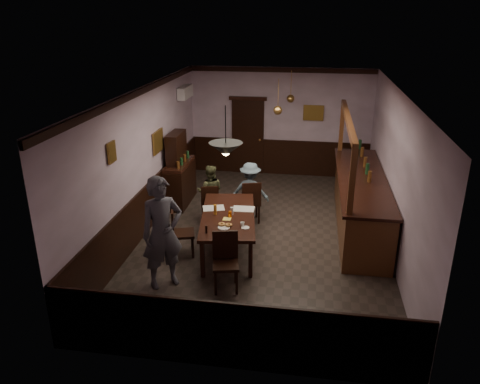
% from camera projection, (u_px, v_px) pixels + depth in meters
% --- Properties ---
extents(room, '(5.01, 8.01, 3.01)m').
position_uv_depth(room, '(265.00, 167.00, 9.30)').
color(room, '#2D2621').
rests_on(room, ground).
extents(dining_table, '(1.32, 2.33, 0.75)m').
position_uv_depth(dining_table, '(228.00, 218.00, 8.98)').
color(dining_table, black).
rests_on(dining_table, ground).
extents(chair_far_left, '(0.47, 0.47, 0.88)m').
position_uv_depth(chair_far_left, '(210.00, 202.00, 10.25)').
color(chair_far_left, black).
rests_on(chair_far_left, ground).
extents(chair_far_right, '(0.52, 0.52, 0.97)m').
position_uv_depth(chair_far_right, '(251.00, 200.00, 10.22)').
color(chair_far_right, black).
rests_on(chair_far_right, ground).
extents(chair_near, '(0.51, 0.51, 0.99)m').
position_uv_depth(chair_near, '(226.00, 258.00, 7.80)').
color(chair_near, black).
rests_on(chair_near, ground).
extents(chair_side, '(0.51, 0.51, 0.95)m').
position_uv_depth(chair_side, '(179.00, 230.00, 8.85)').
color(chair_side, black).
rests_on(chair_side, ground).
extents(person_standing, '(0.85, 0.80, 1.95)m').
position_uv_depth(person_standing, '(162.00, 233.00, 7.72)').
color(person_standing, '#53535F').
rests_on(person_standing, ground).
extents(person_seated_left, '(0.66, 0.54, 1.23)m').
position_uv_depth(person_seated_left, '(210.00, 192.00, 10.45)').
color(person_seated_left, '#4B4F2F').
rests_on(person_seated_left, ground).
extents(person_seated_right, '(0.88, 0.56, 1.29)m').
position_uv_depth(person_seated_right, '(250.00, 191.00, 10.44)').
color(person_seated_right, slate).
rests_on(person_seated_right, ground).
extents(newspaper_left, '(0.49, 0.41, 0.01)m').
position_uv_depth(newspaper_left, '(214.00, 208.00, 9.24)').
color(newspaper_left, silver).
rests_on(newspaper_left, dining_table).
extents(newspaper_right, '(0.43, 0.32, 0.01)m').
position_uv_depth(newspaper_right, '(244.00, 209.00, 9.20)').
color(newspaper_right, silver).
rests_on(newspaper_right, dining_table).
extents(napkin, '(0.17, 0.17, 0.00)m').
position_uv_depth(napkin, '(227.00, 219.00, 8.77)').
color(napkin, '#FEEB5D').
rests_on(napkin, dining_table).
extents(saucer, '(0.15, 0.15, 0.01)m').
position_uv_depth(saucer, '(245.00, 228.00, 8.40)').
color(saucer, white).
rests_on(saucer, dining_table).
extents(coffee_cup, '(0.09, 0.09, 0.07)m').
position_uv_depth(coffee_cup, '(242.00, 224.00, 8.44)').
color(coffee_cup, white).
rests_on(coffee_cup, saucer).
extents(pastry_plate, '(0.22, 0.22, 0.01)m').
position_uv_depth(pastry_plate, '(224.00, 227.00, 8.41)').
color(pastry_plate, white).
rests_on(pastry_plate, dining_table).
extents(pastry_ring_a, '(0.13, 0.13, 0.04)m').
position_uv_depth(pastry_ring_a, '(222.00, 224.00, 8.47)').
color(pastry_ring_a, '#C68C47').
rests_on(pastry_ring_a, pastry_plate).
extents(pastry_ring_b, '(0.13, 0.13, 0.04)m').
position_uv_depth(pastry_ring_b, '(229.00, 225.00, 8.45)').
color(pastry_ring_b, '#C68C47').
rests_on(pastry_ring_b, pastry_plate).
extents(soda_can, '(0.07, 0.07, 0.12)m').
position_uv_depth(soda_can, '(230.00, 214.00, 8.83)').
color(soda_can, orange).
rests_on(soda_can, dining_table).
extents(beer_glass, '(0.06, 0.06, 0.20)m').
position_uv_depth(beer_glass, '(215.00, 210.00, 8.93)').
color(beer_glass, '#BF721E').
rests_on(beer_glass, dining_table).
extents(water_glass, '(0.06, 0.06, 0.15)m').
position_uv_depth(water_glass, '(232.00, 211.00, 8.93)').
color(water_glass, silver).
rests_on(water_glass, dining_table).
extents(pepper_mill, '(0.04, 0.04, 0.14)m').
position_uv_depth(pepper_mill, '(206.00, 229.00, 8.20)').
color(pepper_mill, black).
rests_on(pepper_mill, dining_table).
extents(sideboard, '(0.47, 1.32, 1.75)m').
position_uv_depth(sideboard, '(179.00, 175.00, 11.24)').
color(sideboard, black).
rests_on(sideboard, ground).
extents(bar_counter, '(0.99, 4.27, 2.39)m').
position_uv_depth(bar_counter, '(360.00, 200.00, 10.01)').
color(bar_counter, '#4E2514').
rests_on(bar_counter, ground).
extents(door_back, '(0.90, 0.06, 2.10)m').
position_uv_depth(door_back, '(248.00, 137.00, 13.23)').
color(door_back, black).
rests_on(door_back, ground).
extents(ac_unit, '(0.20, 0.85, 0.30)m').
position_uv_depth(ac_unit, '(185.00, 92.00, 11.97)').
color(ac_unit, white).
rests_on(ac_unit, ground).
extents(picture_left_small, '(0.04, 0.28, 0.36)m').
position_uv_depth(picture_left_small, '(112.00, 152.00, 7.95)').
color(picture_left_small, olive).
rests_on(picture_left_small, ground).
extents(picture_left_large, '(0.04, 0.62, 0.48)m').
position_uv_depth(picture_left_large, '(158.00, 141.00, 10.32)').
color(picture_left_large, olive).
rests_on(picture_left_large, ground).
extents(picture_back, '(0.55, 0.04, 0.42)m').
position_uv_depth(picture_back, '(313.00, 113.00, 12.71)').
color(picture_back, olive).
rests_on(picture_back, ground).
extents(pendant_iron, '(0.56, 0.56, 0.83)m').
position_uv_depth(pendant_iron, '(226.00, 149.00, 7.66)').
color(pendant_iron, black).
rests_on(pendant_iron, ground).
extents(pendant_brass_mid, '(0.20, 0.20, 0.81)m').
position_uv_depth(pendant_brass_mid, '(278.00, 110.00, 10.54)').
color(pendant_brass_mid, '#BF8C3F').
rests_on(pendant_brass_mid, ground).
extents(pendant_brass_far, '(0.20, 0.20, 0.81)m').
position_uv_depth(pendant_brass_far, '(291.00, 99.00, 11.93)').
color(pendant_brass_far, '#BF8C3F').
rests_on(pendant_brass_far, ground).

